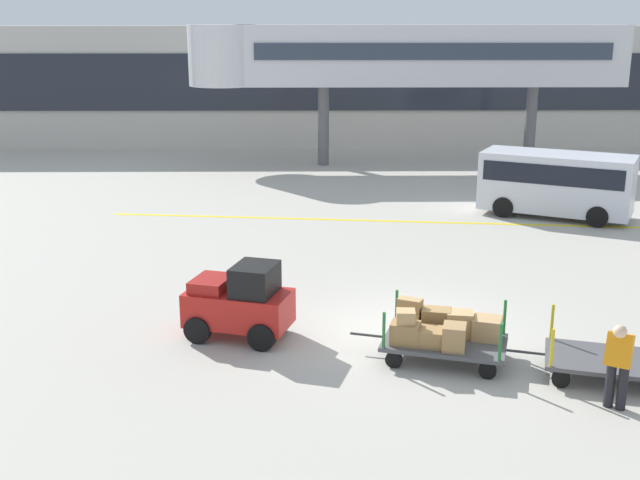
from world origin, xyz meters
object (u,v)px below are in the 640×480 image
Objects in this scene: baggage_tug at (240,302)px; baggage_cart_middle at (611,361)px; shuttle_van at (556,180)px; baggage_handler at (618,362)px; baggage_cart_lead at (441,332)px.

baggage_tug is 0.76× the size of baggage_cart_middle.
shuttle_van is (9.56, 10.28, 0.48)m from baggage_tug.
shuttle_van reaches higher than baggage_tug.
baggage_tug is 1.49× the size of baggage_handler.
baggage_handler reaches higher than baggage_cart_lead.
baggage_tug is at bearing 163.30° from baggage_cart_middle.
shuttle_van is at bearing 63.75° from baggage_cart_lead.
baggage_handler is (6.50, -3.22, 0.11)m from baggage_tug.
baggage_cart_lead is at bearing -16.24° from baggage_tug.
baggage_cart_lead is 12.75m from shuttle_van.
baggage_handler is (-0.36, -1.17, 0.52)m from baggage_cart_middle.
baggage_cart_middle is at bearing 72.82° from baggage_handler.
baggage_cart_lead is (3.93, -1.14, -0.20)m from baggage_tug.
baggage_cart_lead is at bearing -116.25° from shuttle_van.
baggage_tug reaches higher than baggage_handler.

